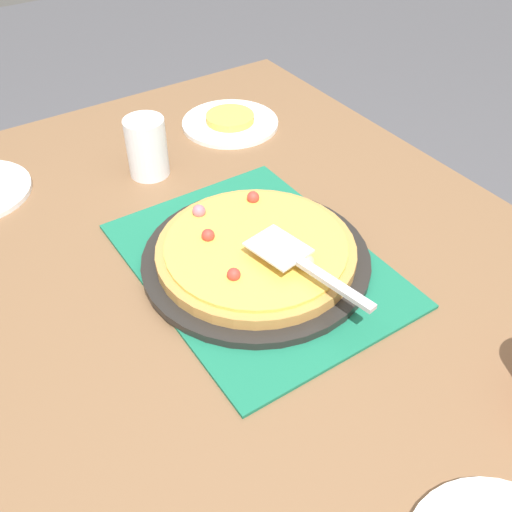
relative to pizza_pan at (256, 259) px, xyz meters
name	(u,v)px	position (x,y,z in m)	size (l,w,h in m)	color
ground_plane	(256,486)	(0.00, 0.00, -0.76)	(8.00, 8.00, 0.00)	#4C4C51
dining_table	(256,310)	(0.00, 0.00, -0.12)	(1.40, 1.00, 0.75)	brown
placemat	(256,264)	(0.00, 0.00, -0.01)	(0.48, 0.36, 0.01)	#196B4C
pizza_pan	(256,259)	(0.00, 0.00, 0.00)	(0.38, 0.38, 0.01)	black
pizza	(256,250)	(0.00, 0.00, 0.02)	(0.33, 0.33, 0.05)	#B78442
plate_near_left	(230,123)	(-0.43, 0.22, -0.01)	(0.22, 0.22, 0.01)	white
served_slice_left	(230,118)	(-0.43, 0.22, 0.01)	(0.11, 0.11, 0.02)	#EAB747
cup_near	(147,147)	(-0.35, -0.02, 0.05)	(0.08, 0.08, 0.12)	white
pizza_server	(301,262)	(0.10, 0.02, 0.06)	(0.23, 0.09, 0.01)	silver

